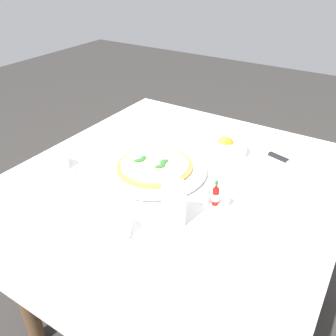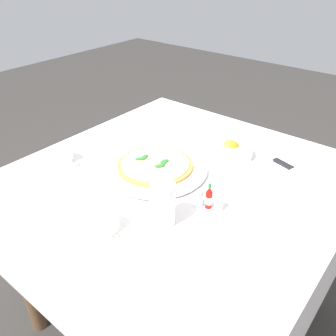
# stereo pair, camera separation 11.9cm
# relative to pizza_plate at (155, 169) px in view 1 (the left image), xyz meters

# --- Properties ---
(ground_plane) EXTENTS (8.00, 8.00, 0.00)m
(ground_plane) POSITION_rel_pizza_plate_xyz_m (0.09, 0.03, -0.74)
(ground_plane) COLOR #33302D
(dining_table) EXTENTS (1.03, 1.03, 0.73)m
(dining_table) POSITION_rel_pizza_plate_xyz_m (0.09, 0.03, -0.15)
(dining_table) COLOR white
(dining_table) RESTS_ON ground_plane
(pizza_plate) EXTENTS (0.35, 0.35, 0.02)m
(pizza_plate) POSITION_rel_pizza_plate_xyz_m (0.00, 0.00, 0.00)
(pizza_plate) COLOR white
(pizza_plate) RESTS_ON dining_table
(pizza) EXTENTS (0.26, 0.26, 0.02)m
(pizza) POSITION_rel_pizza_plate_xyz_m (-0.00, 0.00, 0.01)
(pizza) COLOR #C68E47
(pizza) RESTS_ON pizza_plate
(coffee_cup_center_back) EXTENTS (0.13, 0.13, 0.06)m
(coffee_cup_center_back) POSITION_rel_pizza_plate_xyz_m (-0.29, -0.16, 0.01)
(coffee_cup_center_back) COLOR white
(coffee_cup_center_back) RESTS_ON dining_table
(coffee_cup_near_right) EXTENTS (0.13, 0.13, 0.06)m
(coffee_cup_near_right) POSITION_rel_pizza_plate_xyz_m (0.09, -0.32, 0.02)
(coffee_cup_near_right) COLOR white
(coffee_cup_near_right) RESTS_ON dining_table
(water_glass_far_left) EXTENTS (0.07, 0.07, 0.13)m
(water_glass_far_left) POSITION_rel_pizza_plate_xyz_m (0.19, -0.19, 0.04)
(water_glass_far_left) COLOR white
(water_glass_far_left) RESTS_ON dining_table
(napkin_folded) EXTENTS (0.24, 0.18, 0.02)m
(napkin_folded) POSITION_rel_pizza_plate_xyz_m (0.38, 0.27, -0.00)
(napkin_folded) COLOR white
(napkin_folded) RESTS_ON dining_table
(dinner_knife) EXTENTS (0.19, 0.07, 0.01)m
(dinner_knife) POSITION_rel_pizza_plate_xyz_m (0.38, 0.27, 0.01)
(dinner_knife) COLOR silver
(dinner_knife) RESTS_ON napkin_folded
(citrus_bowl) EXTENTS (0.15, 0.15, 0.06)m
(citrus_bowl) POSITION_rel_pizza_plate_xyz_m (0.15, 0.25, 0.01)
(citrus_bowl) COLOR white
(citrus_bowl) RESTS_ON dining_table
(hot_sauce_bottle) EXTENTS (0.02, 0.02, 0.08)m
(hot_sauce_bottle) POSITION_rel_pizza_plate_xyz_m (0.25, -0.05, 0.02)
(hot_sauce_bottle) COLOR #B7140F
(hot_sauce_bottle) RESTS_ON dining_table
(salt_shaker) EXTENTS (0.03, 0.03, 0.06)m
(salt_shaker) POSITION_rel_pizza_plate_xyz_m (0.28, -0.04, 0.01)
(salt_shaker) COLOR white
(salt_shaker) RESTS_ON dining_table
(pepper_shaker) EXTENTS (0.03, 0.03, 0.06)m
(pepper_shaker) POSITION_rel_pizza_plate_xyz_m (0.23, -0.06, 0.01)
(pepper_shaker) COLOR white
(pepper_shaker) RESTS_ON dining_table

